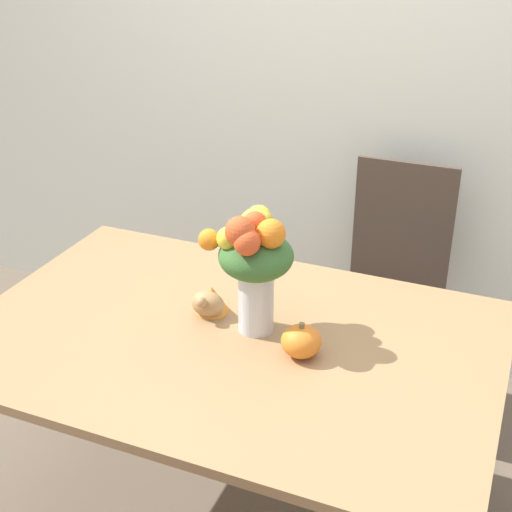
# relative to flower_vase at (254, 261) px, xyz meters

# --- Properties ---
(wall_back) EXTENTS (8.00, 0.06, 2.70)m
(wall_back) POSITION_rel_flower_vase_xyz_m (-0.06, 1.17, 0.37)
(wall_back) COLOR silver
(wall_back) RESTS_ON ground_plane
(dining_table) EXTENTS (1.56, 1.04, 0.75)m
(dining_table) POSITION_rel_flower_vase_xyz_m (-0.06, -0.06, -0.31)
(dining_table) COLOR #9E754C
(dining_table) RESTS_ON ground_plane
(flower_vase) EXTENTS (0.27, 0.24, 0.39)m
(flower_vase) POSITION_rel_flower_vase_xyz_m (0.00, 0.00, 0.00)
(flower_vase) COLOR silver
(flower_vase) RESTS_ON dining_table
(pumpkin) EXTENTS (0.11, 0.11, 0.10)m
(pumpkin) POSITION_rel_flower_vase_xyz_m (0.17, -0.07, -0.18)
(pumpkin) COLOR orange
(pumpkin) RESTS_ON dining_table
(turkey_figurine) EXTENTS (0.10, 0.14, 0.09)m
(turkey_figurine) POSITION_rel_flower_vase_xyz_m (-0.16, 0.03, -0.19)
(turkey_figurine) COLOR #A87A4C
(turkey_figurine) RESTS_ON dining_table
(dining_chair_near_window) EXTENTS (0.42, 0.42, 0.99)m
(dining_chair_near_window) POSITION_rel_flower_vase_xyz_m (0.24, 0.85, -0.47)
(dining_chair_near_window) COLOR #47382D
(dining_chair_near_window) RESTS_ON ground_plane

